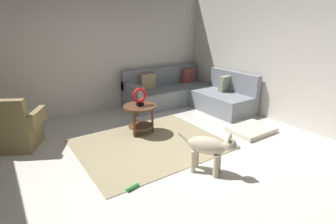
{
  "coord_description": "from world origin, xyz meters",
  "views": [
    {
      "loc": [
        -1.8,
        -2.7,
        1.95
      ],
      "look_at": [
        0.45,
        0.6,
        0.55
      ],
      "focal_mm": 27.54,
      "sensor_mm": 36.0,
      "label": 1
    }
  ],
  "objects_px": {
    "torus_sculpture": "(140,96)",
    "sectional_couch": "(188,94)",
    "armchair": "(15,130)",
    "dog": "(210,148)",
    "dog_toy_rope": "(132,187)",
    "side_table": "(140,112)",
    "dog_bed_mat": "(251,130)"
  },
  "relations": [
    {
      "from": "torus_sculpture",
      "to": "sectional_couch",
      "type": "bearing_deg",
      "value": 25.17
    },
    {
      "from": "torus_sculpture",
      "to": "armchair",
      "type": "bearing_deg",
      "value": 162.89
    },
    {
      "from": "dog",
      "to": "dog_toy_rope",
      "type": "xyz_separation_m",
      "value": [
        -1.03,
        0.25,
        -0.35
      ]
    },
    {
      "from": "sectional_couch",
      "to": "dog",
      "type": "relative_size",
      "value": 3.0
    },
    {
      "from": "sectional_couch",
      "to": "torus_sculpture",
      "type": "height_order",
      "value": "sectional_couch"
    },
    {
      "from": "side_table",
      "to": "dog_toy_rope",
      "type": "bearing_deg",
      "value": -122.2
    },
    {
      "from": "torus_sculpture",
      "to": "dog_toy_rope",
      "type": "bearing_deg",
      "value": -122.2
    },
    {
      "from": "dog",
      "to": "dog_toy_rope",
      "type": "height_order",
      "value": "dog"
    },
    {
      "from": "torus_sculpture",
      "to": "dog",
      "type": "relative_size",
      "value": 0.43
    },
    {
      "from": "armchair",
      "to": "torus_sculpture",
      "type": "xyz_separation_m",
      "value": [
        1.94,
        -0.6,
        0.39
      ]
    },
    {
      "from": "dog_bed_mat",
      "to": "dog",
      "type": "relative_size",
      "value": 1.07
    },
    {
      "from": "dog",
      "to": "torus_sculpture",
      "type": "bearing_deg",
      "value": -117.17
    },
    {
      "from": "sectional_couch",
      "to": "armchair",
      "type": "height_order",
      "value": "same"
    },
    {
      "from": "dog_toy_rope",
      "to": "dog_bed_mat",
      "type": "bearing_deg",
      "value": 6.88
    },
    {
      "from": "side_table",
      "to": "dog",
      "type": "relative_size",
      "value": 0.8
    },
    {
      "from": "sectional_couch",
      "to": "side_table",
      "type": "xyz_separation_m",
      "value": [
        -1.74,
        -0.82,
        0.12
      ]
    },
    {
      "from": "torus_sculpture",
      "to": "dog_toy_rope",
      "type": "relative_size",
      "value": 1.87
    },
    {
      "from": "sectional_couch",
      "to": "dog_toy_rope",
      "type": "distance_m",
      "value": 3.48
    },
    {
      "from": "dog_bed_mat",
      "to": "armchair",
      "type": "bearing_deg",
      "value": 154.97
    },
    {
      "from": "torus_sculpture",
      "to": "dog_bed_mat",
      "type": "height_order",
      "value": "torus_sculpture"
    },
    {
      "from": "side_table",
      "to": "dog",
      "type": "xyz_separation_m",
      "value": [
        0.13,
        -1.68,
        -0.04
      ]
    },
    {
      "from": "armchair",
      "to": "dog",
      "type": "height_order",
      "value": "armchair"
    },
    {
      "from": "sectional_couch",
      "to": "side_table",
      "type": "height_order",
      "value": "sectional_couch"
    },
    {
      "from": "sectional_couch",
      "to": "dog_bed_mat",
      "type": "height_order",
      "value": "sectional_couch"
    },
    {
      "from": "sectional_couch",
      "to": "dog_bed_mat",
      "type": "bearing_deg",
      "value": -90.36
    },
    {
      "from": "dog_bed_mat",
      "to": "torus_sculpture",
      "type": "bearing_deg",
      "value": 147.14
    },
    {
      "from": "dog_toy_rope",
      "to": "sectional_couch",
      "type": "bearing_deg",
      "value": 40.43
    },
    {
      "from": "torus_sculpture",
      "to": "dog_bed_mat",
      "type": "xyz_separation_m",
      "value": [
        1.73,
        -1.12,
        -0.67
      ]
    },
    {
      "from": "armchair",
      "to": "torus_sculpture",
      "type": "distance_m",
      "value": 2.07
    },
    {
      "from": "dog_bed_mat",
      "to": "dog_toy_rope",
      "type": "xyz_separation_m",
      "value": [
        -2.63,
        -0.32,
        -0.02
      ]
    },
    {
      "from": "side_table",
      "to": "torus_sculpture",
      "type": "height_order",
      "value": "torus_sculpture"
    },
    {
      "from": "sectional_couch",
      "to": "dog_bed_mat",
      "type": "xyz_separation_m",
      "value": [
        -0.01,
        -1.93,
        -0.25
      ]
    }
  ]
}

